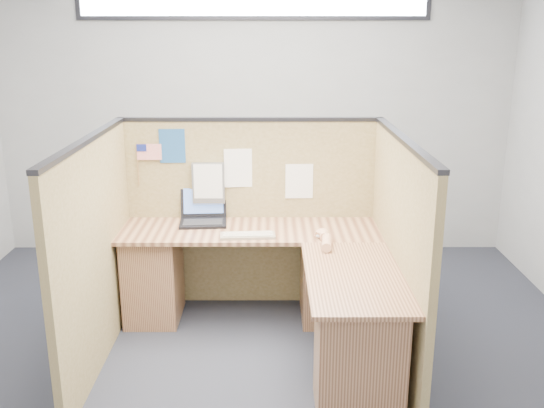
{
  "coord_description": "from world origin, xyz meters",
  "views": [
    {
      "loc": [
        0.16,
        -3.66,
        2.19
      ],
      "look_at": [
        0.17,
        0.5,
        0.98
      ],
      "focal_mm": 40.0,
      "sensor_mm": 36.0,
      "label": 1
    }
  ],
  "objects_px": {
    "keyboard": "(248,235)",
    "l_desk": "(274,292)",
    "mouse": "(322,235)",
    "laptop": "(204,213)"
  },
  "relations": [
    {
      "from": "mouse",
      "to": "l_desk",
      "type": "bearing_deg",
      "value": -151.43
    },
    {
      "from": "keyboard",
      "to": "l_desk",
      "type": "bearing_deg",
      "value": -51.08
    },
    {
      "from": "laptop",
      "to": "mouse",
      "type": "height_order",
      "value": "laptop"
    },
    {
      "from": "l_desk",
      "to": "keyboard",
      "type": "distance_m",
      "value": 0.45
    },
    {
      "from": "l_desk",
      "to": "keyboard",
      "type": "height_order",
      "value": "keyboard"
    },
    {
      "from": "l_desk",
      "to": "mouse",
      "type": "xyz_separation_m",
      "value": [
        0.35,
        0.19,
        0.36
      ]
    },
    {
      "from": "keyboard",
      "to": "mouse",
      "type": "xyz_separation_m",
      "value": [
        0.54,
        -0.02,
        0.01
      ]
    },
    {
      "from": "laptop",
      "to": "keyboard",
      "type": "distance_m",
      "value": 0.52
    },
    {
      "from": "laptop",
      "to": "keyboard",
      "type": "relative_size",
      "value": 0.93
    },
    {
      "from": "l_desk",
      "to": "mouse",
      "type": "bearing_deg",
      "value": 28.57
    }
  ]
}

